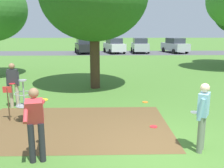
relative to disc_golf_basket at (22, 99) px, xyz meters
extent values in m
plane|color=#47752D|center=(4.13, -2.11, -0.75)|extent=(160.00, 160.00, 0.00)
cube|color=brown|center=(1.68, -0.45, -0.75)|extent=(5.88, 3.70, 0.01)
cylinder|color=#9E9EA3|center=(0.06, -0.01, -0.08)|extent=(0.05, 0.05, 1.35)
cylinder|color=#9E9EA3|center=(0.06, -0.01, 0.62)|extent=(0.24, 0.24, 0.04)
torus|color=#9E9EA3|center=(0.06, -0.01, 0.20)|extent=(0.58, 0.58, 0.02)
torus|color=#9E9EA3|center=(0.06, -0.01, -0.20)|extent=(0.55, 0.55, 0.03)
cylinder|color=#9E9EA3|center=(0.06, -0.01, -0.22)|extent=(0.48, 0.48, 0.02)
cylinder|color=gray|center=(0.30, -0.01, 0.00)|extent=(0.01, 0.01, 0.40)
cylinder|color=gray|center=(0.25, 0.13, 0.00)|extent=(0.01, 0.01, 0.40)
cylinder|color=gray|center=(0.13, 0.22, 0.00)|extent=(0.01, 0.01, 0.40)
cylinder|color=gray|center=(-0.01, 0.22, 0.00)|extent=(0.01, 0.01, 0.40)
cylinder|color=gray|center=(-0.13, 0.13, 0.00)|extent=(0.01, 0.01, 0.40)
cylinder|color=gray|center=(-0.18, -0.01, 0.00)|extent=(0.01, 0.01, 0.40)
cylinder|color=gray|center=(-0.13, -0.15, 0.00)|extent=(0.01, 0.01, 0.40)
cylinder|color=gray|center=(-0.01, -0.24, 0.00)|extent=(0.01, 0.01, 0.40)
cylinder|color=gray|center=(0.13, -0.24, 0.00)|extent=(0.01, 0.01, 0.40)
cylinder|color=gray|center=(0.25, -0.15, 0.00)|extent=(0.01, 0.01, 0.40)
cylinder|color=#4C3823|center=(-0.49, 0.09, -0.20)|extent=(0.04, 0.04, 1.10)
cube|color=red|center=(-0.49, 0.09, 0.30)|extent=(0.28, 0.03, 0.20)
cylinder|color=#232328|center=(1.02, -2.57, -0.29)|extent=(0.14, 0.14, 0.92)
cylinder|color=#232328|center=(1.23, -2.53, -0.29)|extent=(0.14, 0.14, 0.92)
cube|color=#D1383D|center=(1.12, -2.55, 0.45)|extent=(0.43, 0.44, 0.60)
sphere|color=#9E7051|center=(1.11, -2.49, 0.85)|extent=(0.22, 0.22, 0.22)
cylinder|color=#D1383D|center=(1.23, -2.23, 0.56)|extent=(0.20, 0.59, 0.21)
cylinder|color=gold|center=(1.17, -1.95, 0.53)|extent=(0.22, 0.22, 0.02)
cylinder|color=#D1383D|center=(1.00, -2.76, 0.49)|extent=(0.18, 0.49, 0.37)
cylinder|color=tan|center=(-0.71, 1.54, -0.29)|extent=(0.14, 0.14, 0.92)
cylinder|color=tan|center=(-0.93, 1.51, -0.29)|extent=(0.14, 0.14, 0.92)
cube|color=#2D2D33|center=(-0.82, 1.52, 0.45)|extent=(0.39, 0.27, 0.56)
sphere|color=#9E7051|center=(-0.82, 1.52, 0.85)|extent=(0.22, 0.22, 0.22)
cylinder|color=#2D2D33|center=(-0.63, 1.53, 0.36)|extent=(0.11, 0.17, 0.55)
cylinder|color=#2D2D33|center=(-1.00, 1.48, 0.36)|extent=(0.11, 0.17, 0.55)
cylinder|color=red|center=(-0.80, 1.34, 0.22)|extent=(0.22, 0.22, 0.02)
cylinder|color=slate|center=(4.94, -2.23, -0.29)|extent=(0.14, 0.14, 0.92)
cylinder|color=slate|center=(5.06, -2.04, -0.29)|extent=(0.14, 0.14, 0.92)
cube|color=#84B7D1|center=(5.00, -2.14, 0.45)|extent=(0.38, 0.42, 0.56)
sphere|color=beige|center=(5.00, -2.14, 0.85)|extent=(0.22, 0.22, 0.22)
cylinder|color=#84B7D1|center=(4.88, -2.29, 0.36)|extent=(0.19, 0.16, 0.55)
cylinder|color=#84B7D1|center=(5.08, -1.97, 0.36)|extent=(0.19, 0.16, 0.55)
cylinder|color=white|center=(4.85, -2.04, 0.22)|extent=(0.22, 0.22, 0.02)
cylinder|color=red|center=(4.14, -0.59, -0.74)|extent=(0.23, 0.23, 0.02)
cylinder|color=green|center=(6.34, 1.41, -0.74)|extent=(0.22, 0.22, 0.02)
cylinder|color=orange|center=(4.29, 2.05, -0.74)|extent=(0.23, 0.23, 0.02)
cylinder|color=#422D1E|center=(2.14, 4.70, 0.55)|extent=(0.49, 0.49, 2.61)
cube|color=#4C4C51|center=(4.13, 23.59, -0.75)|extent=(36.00, 6.00, 0.01)
cube|color=black|center=(0.04, 23.20, 0.00)|extent=(2.67, 4.49, 0.90)
cube|color=#2D333D|center=(0.04, 23.20, 0.77)|extent=(2.02, 2.48, 0.64)
cylinder|color=black|center=(-1.13, 24.28, -0.45)|extent=(0.31, 0.62, 0.60)
cylinder|color=black|center=(0.63, 24.67, -0.45)|extent=(0.31, 0.62, 0.60)
cylinder|color=black|center=(-0.56, 21.73, -0.45)|extent=(0.31, 0.62, 0.60)
cylinder|color=black|center=(1.20, 22.13, -0.45)|extent=(0.31, 0.62, 0.60)
cube|color=silver|center=(3.76, 23.50, 0.00)|extent=(2.79, 4.52, 0.90)
cube|color=#2D333D|center=(3.76, 23.50, 0.77)|extent=(2.08, 2.51, 0.64)
cylinder|color=black|center=(2.56, 24.54, -0.45)|extent=(0.32, 0.63, 0.60)
cylinder|color=black|center=(4.30, 24.99, -0.45)|extent=(0.32, 0.63, 0.60)
cylinder|color=black|center=(3.21, 22.02, -0.45)|extent=(0.32, 0.63, 0.60)
cylinder|color=black|center=(4.95, 22.47, -0.45)|extent=(0.32, 0.63, 0.60)
cube|color=#B2B7BC|center=(7.00, 23.69, 0.00)|extent=(1.83, 4.21, 0.90)
cube|color=#2D333D|center=(7.00, 23.69, 0.77)|extent=(1.60, 2.20, 0.64)
cylinder|color=black|center=(6.11, 25.00, -0.45)|extent=(0.18, 0.60, 0.60)
cylinder|color=black|center=(7.91, 24.99, -0.45)|extent=(0.18, 0.60, 0.60)
cylinder|color=black|center=(6.09, 22.40, -0.45)|extent=(0.18, 0.60, 0.60)
cylinder|color=black|center=(7.89, 22.39, -0.45)|extent=(0.18, 0.60, 0.60)
cube|color=#B2B7BC|center=(11.42, 23.60, 0.00)|extent=(2.82, 4.52, 0.90)
cube|color=#2D333D|center=(11.42, 23.60, 0.77)|extent=(2.09, 2.52, 0.64)
cylinder|color=black|center=(10.22, 24.63, -0.45)|extent=(0.33, 0.63, 0.60)
cylinder|color=black|center=(11.96, 25.09, -0.45)|extent=(0.33, 0.63, 0.60)
cylinder|color=black|center=(10.89, 22.11, -0.45)|extent=(0.33, 0.63, 0.60)
cylinder|color=black|center=(12.63, 22.58, -0.45)|extent=(0.33, 0.63, 0.60)
camera|label=1|loc=(2.67, -7.74, 2.20)|focal=39.92mm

